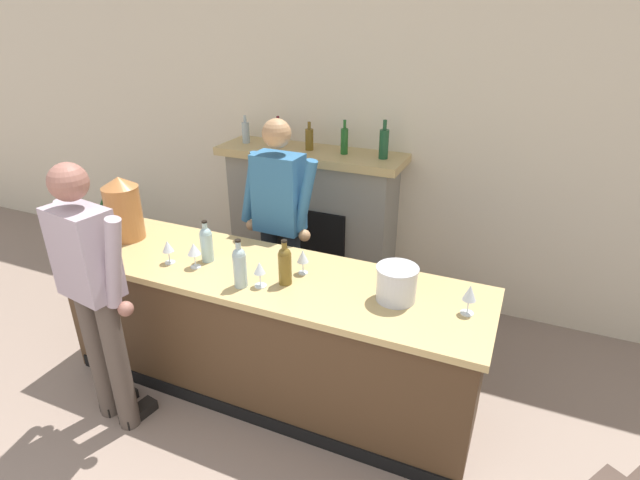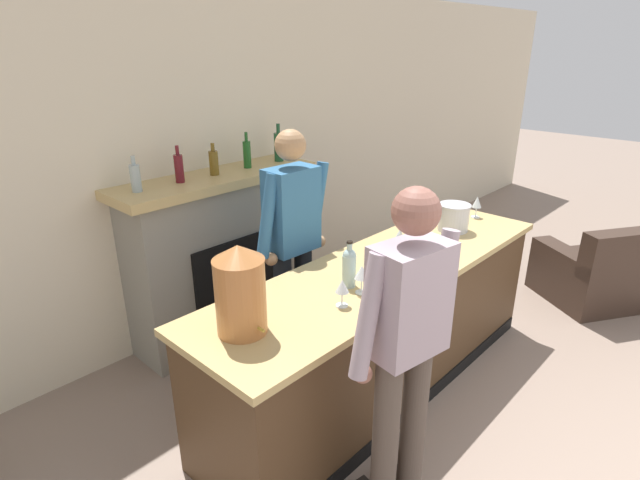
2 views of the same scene
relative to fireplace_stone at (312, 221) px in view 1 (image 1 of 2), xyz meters
name	(u,v)px [view 1 (image 1 of 2)]	position (x,y,z in m)	size (l,w,h in m)	color
wall_back_panel	(359,145)	(0.34, 0.26, 0.69)	(12.00, 0.07, 2.75)	beige
bar_counter	(266,331)	(0.30, -1.42, -0.22)	(2.89, 0.78, 0.94)	#48311D
fireplace_stone	(312,221)	(0.00, 0.00, 0.00)	(1.65, 0.52, 1.67)	gray
potted_plant_corner	(109,233)	(-2.14, -0.40, -0.34)	(0.41, 0.43, 0.74)	#4E4D49
person_customer	(94,292)	(-0.46, -2.07, 0.28)	(0.65, 0.35, 1.75)	brown
person_bartender	(280,223)	(0.08, -0.76, 0.29)	(0.66, 0.31, 1.77)	black
copper_dispenser	(123,208)	(-0.85, -1.37, 0.49)	(0.26, 0.29, 0.47)	#B56F39
ice_bucket_steel	(397,283)	(1.17, -1.41, 0.36)	(0.24, 0.24, 0.21)	silver
wine_bottle_burgundy_dark	(285,264)	(0.51, -1.50, 0.39)	(0.08, 0.08, 0.29)	brown
wine_bottle_cabernet_heavy	(206,243)	(-0.11, -1.44, 0.38)	(0.08, 0.08, 0.29)	#9DBDBE
wine_bottle_rose_blush	(240,265)	(0.27, -1.63, 0.39)	(0.08, 0.08, 0.31)	#9DB4B3
wine_glass_near_bucket	(470,294)	(1.58, -1.39, 0.38)	(0.08, 0.08, 0.18)	silver
wine_glass_mid_counter	(194,250)	(-0.12, -1.55, 0.38)	(0.09, 0.09, 0.17)	silver
wine_glass_front_left	(168,247)	(-0.32, -1.56, 0.37)	(0.07, 0.07, 0.16)	silver
wine_glass_back_row	(303,257)	(0.55, -1.34, 0.37)	(0.07, 0.07, 0.16)	silver
wine_glass_front_right	(260,269)	(0.38, -1.59, 0.37)	(0.07, 0.07, 0.16)	silver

